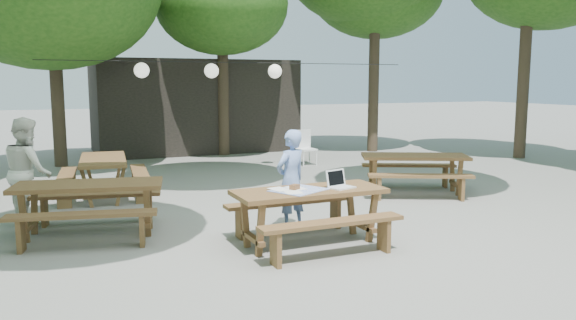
# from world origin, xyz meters

# --- Properties ---
(ground) EXTENTS (80.00, 80.00, 0.00)m
(ground) POSITION_xyz_m (0.00, 0.00, 0.00)
(ground) COLOR slate
(ground) RESTS_ON ground
(pavilion) EXTENTS (6.00, 3.00, 2.80)m
(pavilion) POSITION_xyz_m (0.50, 10.50, 1.40)
(pavilion) COLOR black
(pavilion) RESTS_ON ground
(main_picnic_table) EXTENTS (2.00, 1.58, 0.75)m
(main_picnic_table) POSITION_xyz_m (-0.71, -0.30, 0.39)
(main_picnic_table) COLOR brown
(main_picnic_table) RESTS_ON ground
(picnic_table_nw) EXTENTS (2.20, 1.96, 0.75)m
(picnic_table_nw) POSITION_xyz_m (-3.34, 1.34, 0.39)
(picnic_table_nw) COLOR brown
(picnic_table_nw) RESTS_ON ground
(picnic_table_ne) EXTENTS (2.40, 2.26, 0.75)m
(picnic_table_ne) POSITION_xyz_m (2.67, 2.01, 0.39)
(picnic_table_ne) COLOR brown
(picnic_table_ne) RESTS_ON ground
(picnic_table_far_w) EXTENTS (1.77, 2.07, 0.75)m
(picnic_table_far_w) POSITION_xyz_m (-2.89, 3.98, 0.39)
(picnic_table_far_w) COLOR brown
(picnic_table_far_w) RESTS_ON ground
(woman) EXTENTS (0.63, 0.53, 1.47)m
(woman) POSITION_xyz_m (-0.60, 0.53, 0.74)
(woman) COLOR #7C9CE2
(woman) RESTS_ON ground
(second_person) EXTENTS (0.79, 0.92, 1.63)m
(second_person) POSITION_xyz_m (-4.13, 2.42, 0.82)
(second_person) COLOR white
(second_person) RESTS_ON ground
(plastic_chair) EXTENTS (0.46, 0.46, 0.90)m
(plastic_chair) POSITION_xyz_m (2.37, 6.23, 0.26)
(plastic_chair) COLOR white
(plastic_chair) RESTS_ON ground
(laptop) EXTENTS (0.39, 0.34, 0.24)m
(laptop) POSITION_xyz_m (-0.29, -0.36, 0.81)
(laptop) COLOR white
(laptop) RESTS_ON main_picnic_table
(tabletop_clutter) EXTENTS (0.83, 0.78, 0.08)m
(tabletop_clutter) POSITION_xyz_m (-0.88, -0.29, 0.76)
(tabletop_clutter) COLOR #375ABD
(tabletop_clutter) RESTS_ON main_picnic_table
(paper_lanterns) EXTENTS (9.00, 0.34, 0.38)m
(paper_lanterns) POSITION_xyz_m (-0.19, 6.00, 2.40)
(paper_lanterns) COLOR black
(paper_lanterns) RESTS_ON ground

